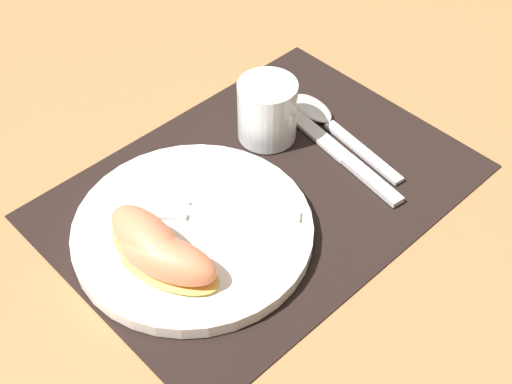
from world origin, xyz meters
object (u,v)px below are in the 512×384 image
object	(u,v)px
plate	(192,231)
fork	(195,212)
spoon	(325,119)
citrus_wedge_1	(164,258)
citrus_wedge_0	(149,243)
citrus_wedge_2	(168,261)
knife	(338,151)
juice_glass	(267,114)

from	to	relation	value
plate	fork	world-z (taller)	fork
spoon	citrus_wedge_1	distance (m)	0.31
citrus_wedge_0	plate	bearing A→B (deg)	1.79
plate	citrus_wedge_1	bearing A→B (deg)	-155.44
citrus_wedge_0	citrus_wedge_1	world-z (taller)	citrus_wedge_0
citrus_wedge_2	fork	bearing A→B (deg)	31.52
knife	spoon	size ratio (longest dim) A/B	1.15
citrus_wedge_1	knife	bearing A→B (deg)	1.01
plate	juice_glass	bearing A→B (deg)	19.72
plate	citrus_wedge_1	world-z (taller)	citrus_wedge_1
juice_glass	fork	bearing A→B (deg)	-162.18
plate	citrus_wedge_2	world-z (taller)	citrus_wedge_2
citrus_wedge_1	spoon	bearing A→B (deg)	10.17
juice_glass	fork	world-z (taller)	juice_glass
spoon	citrus_wedge_0	size ratio (longest dim) A/B	1.68
plate	citrus_wedge_2	distance (m)	0.07
plate	knife	world-z (taller)	plate
citrus_wedge_0	citrus_wedge_2	bearing A→B (deg)	-89.68
knife	citrus_wedge_1	distance (m)	0.27
juice_glass	citrus_wedge_2	distance (m)	0.25
plate	knife	bearing A→B (deg)	-5.75
knife	citrus_wedge_1	bearing A→B (deg)	-178.99
juice_glass	citrus_wedge_1	bearing A→B (deg)	-159.05
spoon	fork	bearing A→B (deg)	-175.82
knife	citrus_wedge_1	size ratio (longest dim) A/B	2.15
juice_glass	citrus_wedge_0	xyz separation A→B (m)	(-0.23, -0.06, 0.00)
fork	citrus_wedge_2	size ratio (longest dim) A/B	1.31
juice_glass	plate	bearing A→B (deg)	-160.28
citrus_wedge_1	citrus_wedge_2	world-z (taller)	same
spoon	citrus_wedge_1	size ratio (longest dim) A/B	1.87
plate	knife	size ratio (longest dim) A/B	1.16
juice_glass	fork	size ratio (longest dim) A/B	0.49
knife	spoon	bearing A→B (deg)	57.08
plate	citrus_wedge_0	world-z (taller)	citrus_wedge_0
spoon	citrus_wedge_0	world-z (taller)	citrus_wedge_0
knife	citrus_wedge_2	bearing A→B (deg)	-177.62
citrus_wedge_2	juice_glass	bearing A→B (deg)	22.37
spoon	plate	bearing A→B (deg)	-173.47
juice_glass	citrus_wedge_1	size ratio (longest dim) A/B	0.74
fork	citrus_wedge_0	xyz separation A→B (m)	(-0.07, -0.01, 0.02)
citrus_wedge_0	knife	bearing A→B (deg)	-4.17
fork	citrus_wedge_1	xyz separation A→B (m)	(-0.07, -0.04, 0.02)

